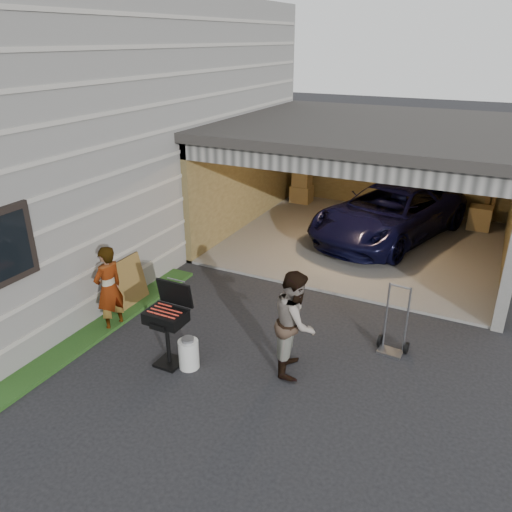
% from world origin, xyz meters
% --- Properties ---
extents(ground, '(80.00, 80.00, 0.00)m').
position_xyz_m(ground, '(0.00, 0.00, 0.00)').
color(ground, black).
rests_on(ground, ground).
extents(house, '(7.00, 11.00, 5.50)m').
position_xyz_m(house, '(-6.00, 4.00, 2.75)').
color(house, '#474744').
rests_on(house, ground).
extents(groundcover_strip, '(0.50, 8.00, 0.06)m').
position_xyz_m(groundcover_strip, '(-2.25, -1.00, 0.03)').
color(groundcover_strip, '#193814').
rests_on(groundcover_strip, ground).
extents(garage, '(6.80, 6.30, 2.90)m').
position_xyz_m(garage, '(0.76, 6.79, 1.87)').
color(garage, '#605E59').
rests_on(garage, ground).
extents(minivan, '(3.47, 5.10, 1.30)m').
position_xyz_m(minivan, '(1.21, 6.90, 0.65)').
color(minivan, black).
rests_on(minivan, ground).
extents(woman, '(0.44, 0.60, 1.52)m').
position_xyz_m(woman, '(-2.10, 0.64, 0.76)').
color(woman, silver).
rests_on(woman, ground).
extents(man, '(0.82, 0.94, 1.63)m').
position_xyz_m(man, '(1.17, 0.95, 0.82)').
color(man, '#46221B').
rests_on(man, ground).
extents(bbq_grill, '(0.59, 0.52, 1.32)m').
position_xyz_m(bbq_grill, '(-0.60, 0.23, 0.79)').
color(bbq_grill, black).
rests_on(bbq_grill, ground).
extents(propane_tank, '(0.36, 0.36, 0.47)m').
position_xyz_m(propane_tank, '(-0.28, 0.27, 0.23)').
color(propane_tank, silver).
rests_on(propane_tank, ground).
extents(plywood_panel, '(0.23, 0.84, 0.93)m').
position_xyz_m(plywood_panel, '(-2.34, 1.40, 0.46)').
color(plywood_panel, brown).
rests_on(plywood_panel, ground).
extents(hand_truck, '(0.49, 0.38, 1.17)m').
position_xyz_m(hand_truck, '(2.41, 2.09, 0.23)').
color(hand_truck, slate).
rests_on(hand_truck, ground).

